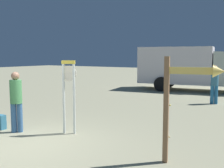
# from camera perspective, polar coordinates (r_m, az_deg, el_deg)

# --- Properties ---
(ground_plane) EXTENTS (80.00, 80.00, 0.00)m
(ground_plane) POSITION_cam_1_polar(r_m,az_deg,el_deg) (7.12, -18.67, -12.54)
(ground_plane) COLOR gray
(standing_clock) EXTENTS (0.41, 0.26, 2.10)m
(standing_clock) POSITION_cam_1_polar(r_m,az_deg,el_deg) (7.71, -9.13, -1.05)
(standing_clock) COLOR white
(standing_clock) RESTS_ON ground_plane
(arrow_sign) EXTENTS (1.16, 0.38, 2.22)m
(arrow_sign) POSITION_cam_1_polar(r_m,az_deg,el_deg) (5.56, 15.46, -1.64)
(arrow_sign) COLOR #926947
(arrow_sign) RESTS_ON ground_plane
(person_near_clock) EXTENTS (0.34, 0.34, 1.77)m
(person_near_clock) POSITION_cam_1_polar(r_m,az_deg,el_deg) (8.26, -19.67, -2.96)
(person_near_clock) COLOR #3B6799
(person_near_clock) RESTS_ON ground_plane
(backpack) EXTENTS (0.33, 0.23, 0.44)m
(backpack) POSITION_cam_1_polar(r_m,az_deg,el_deg) (8.93, -22.54, -7.47)
(backpack) COLOR teal
(backpack) RESTS_ON ground_plane
(person_distant) EXTENTS (0.34, 0.34, 1.78)m
(person_distant) POSITION_cam_1_polar(r_m,az_deg,el_deg) (13.23, 20.91, 0.29)
(person_distant) COLOR teal
(person_distant) RESTS_ON ground_plane
(box_truck_near) EXTENTS (7.07, 3.43, 2.77)m
(box_truck_near) POSITION_cam_1_polar(r_m,az_deg,el_deg) (17.88, 16.26, 3.61)
(box_truck_near) COLOR silver
(box_truck_near) RESTS_ON ground_plane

